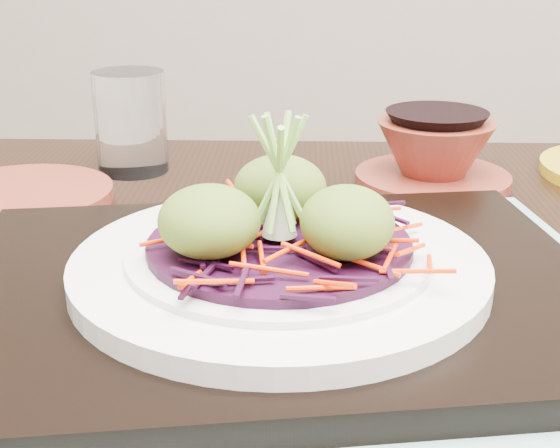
{
  "coord_description": "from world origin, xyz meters",
  "views": [
    {
      "loc": [
        -0.11,
        -0.35,
        0.99
      ],
      "look_at": [
        -0.12,
        0.12,
        0.81
      ],
      "focal_mm": 50.0,
      "sensor_mm": 36.0,
      "label": 1
    }
  ],
  "objects_px": {
    "white_plate": "(279,264)",
    "terracotta_bowl_set": "(434,157)",
    "dining_table": "(323,430)",
    "water_glass": "(131,122)",
    "serving_tray": "(279,290)",
    "terracotta_side_plate": "(20,196)"
  },
  "relations": [
    {
      "from": "serving_tray",
      "to": "white_plate",
      "type": "bearing_deg",
      "value": 127.16
    },
    {
      "from": "terracotta_side_plate",
      "to": "white_plate",
      "type": "bearing_deg",
      "value": -40.61
    },
    {
      "from": "white_plate",
      "to": "serving_tray",
      "type": "bearing_deg",
      "value": -45.0
    },
    {
      "from": "white_plate",
      "to": "terracotta_bowl_set",
      "type": "bearing_deg",
      "value": 61.63
    },
    {
      "from": "dining_table",
      "to": "water_glass",
      "type": "height_order",
      "value": "water_glass"
    },
    {
      "from": "white_plate",
      "to": "terracotta_side_plate",
      "type": "height_order",
      "value": "white_plate"
    },
    {
      "from": "white_plate",
      "to": "terracotta_bowl_set",
      "type": "distance_m",
      "value": 0.29
    },
    {
      "from": "dining_table",
      "to": "terracotta_bowl_set",
      "type": "relative_size",
      "value": 6.48
    },
    {
      "from": "terracotta_side_plate",
      "to": "serving_tray",
      "type": "bearing_deg",
      "value": -40.61
    },
    {
      "from": "white_plate",
      "to": "water_glass",
      "type": "distance_m",
      "value": 0.34
    },
    {
      "from": "dining_table",
      "to": "terracotta_side_plate",
      "type": "relative_size",
      "value": 7.53
    },
    {
      "from": "dining_table",
      "to": "terracotta_side_plate",
      "type": "xyz_separation_m",
      "value": [
        -0.26,
        0.19,
        0.11
      ]
    },
    {
      "from": "dining_table",
      "to": "water_glass",
      "type": "distance_m",
      "value": 0.37
    },
    {
      "from": "dining_table",
      "to": "water_glass",
      "type": "relative_size",
      "value": 12.35
    },
    {
      "from": "dining_table",
      "to": "water_glass",
      "type": "xyz_separation_m",
      "value": [
        -0.18,
        0.29,
        0.15
      ]
    },
    {
      "from": "serving_tray",
      "to": "terracotta_side_plate",
      "type": "distance_m",
      "value": 0.31
    },
    {
      "from": "dining_table",
      "to": "white_plate",
      "type": "xyz_separation_m",
      "value": [
        -0.03,
        -0.01,
        0.13
      ]
    },
    {
      "from": "serving_tray",
      "to": "terracotta_bowl_set",
      "type": "height_order",
      "value": "terracotta_bowl_set"
    },
    {
      "from": "serving_tray",
      "to": "terracotta_bowl_set",
      "type": "bearing_deg",
      "value": 53.79
    },
    {
      "from": "water_glass",
      "to": "white_plate",
      "type": "bearing_deg",
      "value": -63.02
    },
    {
      "from": "serving_tray",
      "to": "water_glass",
      "type": "bearing_deg",
      "value": 109.14
    },
    {
      "from": "serving_tray",
      "to": "white_plate",
      "type": "distance_m",
      "value": 0.02
    }
  ]
}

